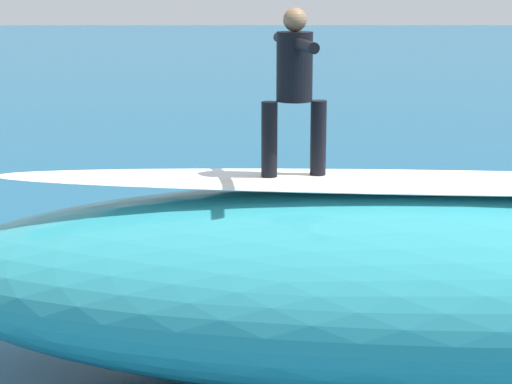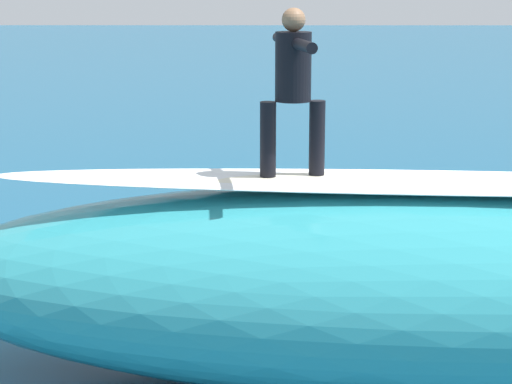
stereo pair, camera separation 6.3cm
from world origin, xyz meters
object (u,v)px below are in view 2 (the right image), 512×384
(surfer_paddling, at_px, (232,243))
(surfboard_paddling, at_px, (232,258))
(surfer_riding, at_px, (293,79))
(surfboard_riding, at_px, (292,180))

(surfer_paddling, bearing_deg, surfboard_paddling, -0.00)
(surfer_riding, bearing_deg, surfboard_paddling, -90.44)
(surfboard_riding, height_order, surfer_paddling, surfboard_riding)
(surfboard_riding, relative_size, surfer_paddling, 1.18)
(surfboard_riding, bearing_deg, surfer_riding, 34.59)
(surfboard_paddling, relative_size, surfer_paddling, 1.24)
(surfboard_paddling, xyz_separation_m, surfer_paddling, (-0.01, -0.13, 0.17))
(surfboard_riding, relative_size, surfer_riding, 1.37)
(surfboard_riding, xyz_separation_m, surfer_paddling, (0.65, -3.85, -1.67))
(surfboard_paddling, bearing_deg, surfer_paddling, 180.00)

